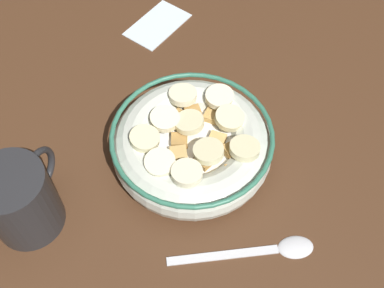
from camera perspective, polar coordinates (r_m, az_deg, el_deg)
ground_plane at (r=61.04cm, az=-0.00°, el=-2.10°), size 96.79×96.79×2.00cm
cereal_bowl at (r=57.69cm, az=0.01°, el=-0.01°), size 19.87×19.87×6.42cm
spoon at (r=54.96cm, az=9.69°, el=-12.49°), size 9.38×15.83×0.80cm
coffee_mug at (r=55.12cm, az=-20.15°, el=-6.40°), size 11.02×7.96×9.53cm
folded_napkin at (r=76.45cm, az=-4.22°, el=14.33°), size 11.43×8.69×0.30cm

